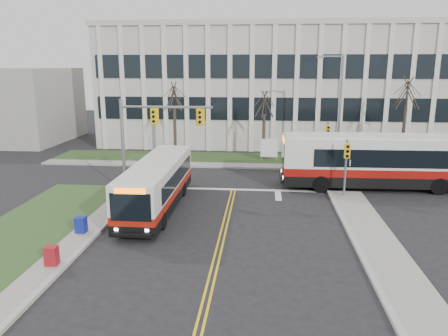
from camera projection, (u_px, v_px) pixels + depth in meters
ground at (223, 234)px, 21.99m from camera, size 120.00×120.00×0.00m
sidewalk_west at (40, 273)px, 17.74m from camera, size 1.20×26.00×0.14m
sidewalk_east at (408, 289)px, 16.47m from camera, size 2.00×26.00×0.14m
sidewalk_cross at (299, 167)px, 36.27m from camera, size 44.00×1.60×0.14m
building_lawn at (297, 160)px, 38.99m from camera, size 44.00×5.00×0.12m
office_building at (291, 86)px, 49.25m from camera, size 40.00×16.00×12.00m
building_annex at (12, 105)px, 48.54m from camera, size 12.00×12.00×8.00m
mast_arm_signal at (147, 129)px, 28.44m from camera, size 6.11×0.38×6.20m
signal_pole_near at (346, 160)px, 27.47m from camera, size 0.34×0.39×3.80m
signal_pole_far at (327, 138)px, 35.71m from camera, size 0.34×0.39×3.80m
streetlight at (338, 104)px, 35.80m from camera, size 2.15×0.25×9.20m
directory_sign at (269, 148)px, 38.46m from camera, size 1.50×0.12×2.00m
tree_left at (174, 98)px, 38.69m from camera, size 1.80×1.80×7.70m
tree_mid at (264, 105)px, 38.33m from camera, size 1.80×1.80×6.82m
tree_right at (407, 94)px, 36.86m from camera, size 1.80×1.80×8.25m
bus_main at (157, 186)px, 25.70m from camera, size 2.31×10.57×2.82m
bus_cross at (382, 163)px, 29.90m from camera, size 13.59×3.16×3.61m
newspaper_box_blue at (81, 226)px, 21.82m from camera, size 0.52×0.48×0.95m
newspaper_box_red at (52, 257)px, 18.28m from camera, size 0.52×0.48×0.95m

